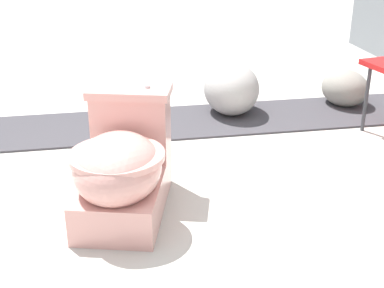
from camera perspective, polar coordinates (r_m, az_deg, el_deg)
The scene contains 5 objects.
ground_plane at distance 2.32m, azimuth -7.99°, elevation -8.38°, with size 14.00×14.00×0.00m, color beige.
gravel_strip at distance 3.36m, azimuth -0.48°, elevation 2.43°, with size 0.56×8.00×0.01m, color #423F44.
toilet at distance 2.30m, azimuth -7.38°, elevation -2.39°, with size 0.71×0.52×0.52m.
boulder_near at distance 3.48m, azimuth 4.20°, elevation 5.96°, with size 0.44×0.36×0.34m, color #B7B2AD.
boulder_far at distance 3.78m, azimuth 15.99°, elevation 5.78°, with size 0.34×0.30×0.25m, color gray.
Camera 1 is at (1.98, -0.04, 1.22)m, focal length 50.00 mm.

